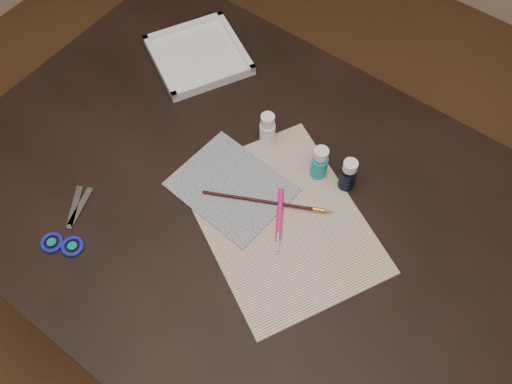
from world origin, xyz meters
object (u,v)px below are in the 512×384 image
Objects in this scene: scissors at (69,220)px; canvas at (231,187)px; palette_tray at (198,55)px; paint_bottle_cyan at (320,163)px; paint_bottle_navy at (348,174)px; paper at (282,221)px; paint_bottle_white at (267,129)px.

canvas is at bearing -72.79° from scissors.
palette_tray is (-0.29, 0.24, 0.01)m from canvas.
paint_bottle_navy is (0.06, 0.01, -0.00)m from paint_bottle_cyan.
palette_tray is at bearing 150.06° from paper.
scissors is (-0.35, -0.26, 0.00)m from paper.
scissors is (-0.40, -0.41, -0.04)m from paint_bottle_navy.
paint_bottle_navy is at bearing 69.06° from paper.
paint_bottle_navy reaches higher than paper.
scissors is (-0.20, -0.41, -0.04)m from paint_bottle_white.
paper is 0.43m from scissors.
palette_tray is at bearing -24.44° from scissors.
paint_bottle_white and paint_bottle_navy have the same top height.
paper is 0.15m from paint_bottle_cyan.
paint_bottle_navy is at bearing 38.58° from canvas.
canvas is at bearing -141.42° from paint_bottle_navy.
scissors is at bearing -143.18° from paper.
paper is at bearing -0.35° from canvas.
paper is 0.21m from paint_bottle_white.
paint_bottle_navy reaches higher than canvas.
paint_bottle_cyan reaches higher than paper.
paint_bottle_cyan is 0.48× the size of scissors.
paint_bottle_navy is (0.06, 0.15, 0.04)m from paper.
paint_bottle_white is 1.00× the size of paint_bottle_navy.
palette_tray is at bearing 169.10° from paint_bottle_navy.
paint_bottle_navy is 0.58m from scissors.
paint_bottle_navy reaches higher than scissors.
paint_bottle_white reaches higher than palette_tray.
paint_bottle_white is at bearing 134.59° from paper.
paint_bottle_white is 0.20m from paint_bottle_navy.
palette_tray is (-0.08, 0.50, 0.01)m from scissors.
paper is at bearing -110.94° from paint_bottle_navy.
paint_bottle_cyan is 0.53m from scissors.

